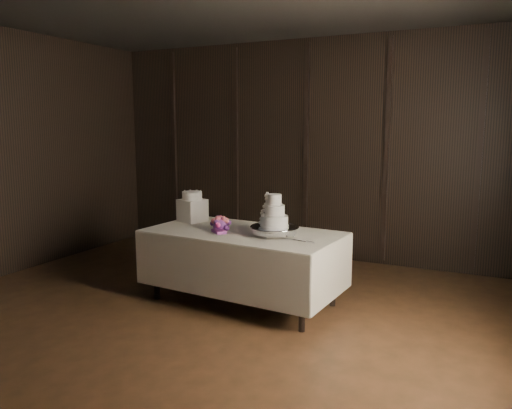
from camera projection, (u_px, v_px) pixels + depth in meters
The scene contains 8 objects.
room at pixel (149, 170), 3.81m from camera, with size 6.08×7.08×3.08m.
display_table at pixel (243, 264), 5.17m from camera, with size 2.06×1.19×0.76m.
cake_stand at pixel (274, 231), 4.93m from camera, with size 0.48×0.48×0.09m, color silver.
wedding_cake at pixel (272, 214), 4.90m from camera, with size 0.30×0.27×0.32m.
bouquet at pixel (221, 224), 5.17m from camera, with size 0.29×0.39×0.19m, color #D75969, non-canonical shape.
box_pedestal at pixel (192, 210), 5.65m from camera, with size 0.26×0.26×0.25m, color white.
small_cake at pixel (192, 195), 5.62m from camera, with size 0.22×0.22×0.09m, color white.
cake_knife at pixel (294, 240), 4.71m from camera, with size 0.37×0.02×0.01m, color silver.
Camera 1 is at (2.40, -3.06, 1.84)m, focal length 35.00 mm.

